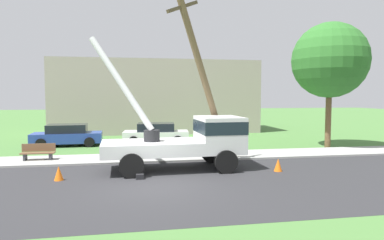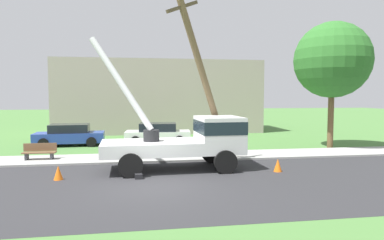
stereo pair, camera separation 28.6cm
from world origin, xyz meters
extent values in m
plane|color=#477538|center=(0.00, 12.00, 0.00)|extent=(120.00, 120.00, 0.00)
cube|color=#2B2B2D|center=(0.00, 0.00, 0.00)|extent=(80.00, 8.40, 0.01)
cube|color=#9E9E99|center=(0.00, 5.49, 0.05)|extent=(80.00, 2.58, 0.10)
cube|color=silver|center=(-0.03, 2.57, 1.02)|extent=(4.39, 2.56, 0.55)
cube|color=silver|center=(3.06, 2.68, 1.55)|extent=(1.99, 2.47, 1.60)
cube|color=#19232D|center=(3.06, 2.68, 1.90)|extent=(2.01, 2.49, 0.56)
cylinder|color=black|center=(-0.01, 2.57, 1.55)|extent=(0.70, 0.70, 0.50)
cylinder|color=silver|center=(-1.32, 3.17, 3.85)|extent=(2.93, 1.56, 4.26)
cube|color=black|center=(-0.58, 1.10, 0.10)|extent=(0.31, 0.31, 0.20)
cube|color=black|center=(-0.69, 3.99, 0.10)|extent=(0.31, 0.31, 0.20)
cylinder|color=black|center=(3.07, 1.48, 0.50)|extent=(1.00, 0.30, 1.00)
cylinder|color=black|center=(2.98, 3.88, 0.50)|extent=(1.00, 0.30, 1.00)
cylinder|color=black|center=(-0.90, 1.33, 0.50)|extent=(1.00, 0.30, 1.00)
cylinder|color=black|center=(-0.99, 3.73, 0.50)|extent=(1.00, 0.30, 1.00)
cylinder|color=brown|center=(2.57, 3.83, 4.16)|extent=(3.38, 2.15, 8.44)
cube|color=brown|center=(1.45, 3.18, 7.32)|extent=(1.57, 1.00, 0.83)
cone|color=orange|center=(5.41, 1.45, 0.28)|extent=(0.36, 0.36, 0.56)
cone|color=orange|center=(-3.70, 1.42, 0.28)|extent=(0.36, 0.36, 0.56)
cube|color=#263F99|center=(-5.09, 10.93, 0.55)|extent=(4.48, 2.00, 0.65)
cube|color=black|center=(-5.09, 10.93, 1.15)|extent=(2.54, 1.77, 0.55)
cylinder|color=black|center=(-3.59, 10.10, 0.32)|extent=(0.64, 0.22, 0.64)
cylinder|color=black|center=(-3.68, 11.90, 0.32)|extent=(0.64, 0.22, 0.64)
cylinder|color=black|center=(-6.50, 9.97, 0.32)|extent=(0.64, 0.22, 0.64)
cylinder|color=black|center=(-6.58, 11.77, 0.32)|extent=(0.64, 0.22, 0.64)
cube|color=silver|center=(0.73, 10.99, 0.55)|extent=(4.54, 2.18, 0.65)
cube|color=black|center=(0.73, 10.99, 1.15)|extent=(2.60, 1.87, 0.55)
cylinder|color=black|center=(2.10, 9.96, 0.32)|extent=(0.64, 0.22, 0.64)
cylinder|color=black|center=(2.26, 11.75, 0.32)|extent=(0.64, 0.22, 0.64)
cylinder|color=black|center=(-0.79, 10.22, 0.32)|extent=(0.64, 0.22, 0.64)
cylinder|color=black|center=(-0.63, 12.01, 0.32)|extent=(0.64, 0.22, 0.64)
cube|color=brown|center=(-5.52, 5.49, 0.45)|extent=(1.60, 0.44, 0.06)
cube|color=brown|center=(-5.52, 5.69, 0.70)|extent=(1.60, 0.06, 0.40)
cube|color=#333338|center=(-6.12, 5.49, 0.23)|extent=(0.10, 0.40, 0.45)
cube|color=#333338|center=(-4.92, 5.49, 0.23)|extent=(0.10, 0.40, 0.45)
cylinder|color=brown|center=(11.40, 7.35, 2.57)|extent=(0.36, 0.36, 5.15)
sphere|color=#2D6B28|center=(11.40, 7.35, 5.52)|extent=(4.71, 4.71, 4.71)
cube|color=#A5998C|center=(1.35, 19.22, 3.20)|extent=(18.00, 6.00, 6.40)
camera|label=1|loc=(-0.83, -12.36, 3.31)|focal=31.83mm
camera|label=2|loc=(-0.54, -12.41, 3.31)|focal=31.83mm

